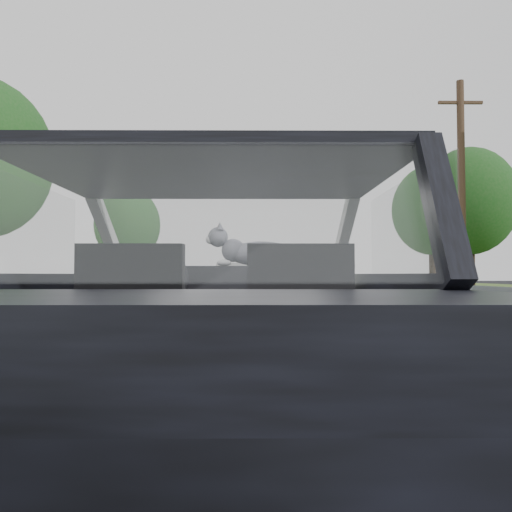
{
  "coord_description": "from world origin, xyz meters",
  "views": [
    {
      "loc": [
        0.18,
        -2.76,
        0.95
      ],
      "look_at": [
        0.2,
        0.53,
        1.07
      ],
      "focal_mm": 35.0,
      "sensor_mm": 36.0,
      "label": 1
    }
  ],
  "objects_px": {
    "subject_car": "(221,314)",
    "utility_pole": "(462,191)",
    "other_car": "(234,278)",
    "cat": "(261,252)",
    "highway_sign": "(346,267)"
  },
  "relations": [
    {
      "from": "cat",
      "to": "highway_sign",
      "type": "bearing_deg",
      "value": 75.19
    },
    {
      "from": "utility_pole",
      "to": "highway_sign",
      "type": "bearing_deg",
      "value": 101.17
    },
    {
      "from": "subject_car",
      "to": "utility_pole",
      "type": "height_order",
      "value": "utility_pole"
    },
    {
      "from": "subject_car",
      "to": "utility_pole",
      "type": "distance_m",
      "value": 15.97
    },
    {
      "from": "highway_sign",
      "to": "cat",
      "type": "bearing_deg",
      "value": -106.74
    },
    {
      "from": "cat",
      "to": "highway_sign",
      "type": "height_order",
      "value": "highway_sign"
    },
    {
      "from": "highway_sign",
      "to": "subject_car",
      "type": "bearing_deg",
      "value": -106.99
    },
    {
      "from": "cat",
      "to": "subject_car",
      "type": "bearing_deg",
      "value": -115.0
    },
    {
      "from": "other_car",
      "to": "highway_sign",
      "type": "relative_size",
      "value": 1.71
    },
    {
      "from": "cat",
      "to": "other_car",
      "type": "height_order",
      "value": "other_car"
    },
    {
      "from": "utility_pole",
      "to": "cat",
      "type": "bearing_deg",
      "value": -117.65
    },
    {
      "from": "other_car",
      "to": "utility_pole",
      "type": "bearing_deg",
      "value": -57.24
    },
    {
      "from": "cat",
      "to": "utility_pole",
      "type": "bearing_deg",
      "value": 59.45
    },
    {
      "from": "subject_car",
      "to": "other_car",
      "type": "height_order",
      "value": "other_car"
    },
    {
      "from": "subject_car",
      "to": "highway_sign",
      "type": "xyz_separation_m",
      "value": [
        5.21,
        24.14,
        0.64
      ]
    }
  ]
}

